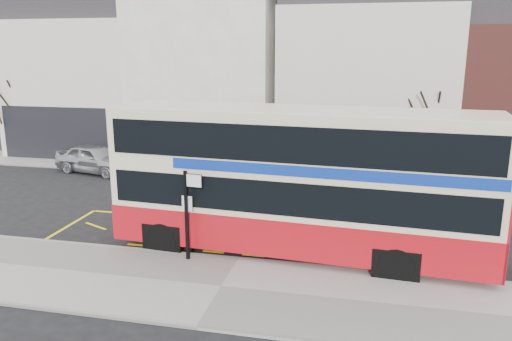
% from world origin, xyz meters
% --- Properties ---
extents(ground, '(120.00, 120.00, 0.00)m').
position_xyz_m(ground, '(0.00, 0.00, 0.00)').
color(ground, black).
rests_on(ground, ground).
extents(pavement, '(40.00, 4.00, 0.15)m').
position_xyz_m(pavement, '(0.00, -2.30, 0.07)').
color(pavement, '#9B9893').
rests_on(pavement, ground).
extents(kerb, '(40.00, 0.15, 0.15)m').
position_xyz_m(kerb, '(0.00, -0.38, 0.07)').
color(kerb, gray).
rests_on(kerb, ground).
extents(far_pavement, '(50.00, 3.00, 0.15)m').
position_xyz_m(far_pavement, '(0.00, 11.00, 0.07)').
color(far_pavement, '#9B9893').
rests_on(far_pavement, ground).
extents(road_markings, '(14.00, 3.40, 0.01)m').
position_xyz_m(road_markings, '(0.00, 1.60, 0.01)').
color(road_markings, yellow).
rests_on(road_markings, ground).
extents(terrace_far_left, '(8.00, 8.01, 10.80)m').
position_xyz_m(terrace_far_left, '(-13.50, 14.99, 4.82)').
color(terrace_far_left, silver).
rests_on(terrace_far_left, ground).
extents(terrace_left, '(8.00, 8.01, 11.80)m').
position_xyz_m(terrace_left, '(-5.50, 14.99, 5.32)').
color(terrace_left, white).
rests_on(terrace_left, ground).
extents(terrace_green_shop, '(9.00, 8.01, 11.30)m').
position_xyz_m(terrace_green_shop, '(3.50, 14.99, 5.07)').
color(terrace_green_shop, silver).
rests_on(terrace_green_shop, ground).
extents(double_decker_bus, '(11.82, 3.51, 4.66)m').
position_xyz_m(double_decker_bus, '(1.70, 0.65, 2.45)').
color(double_decker_bus, beige).
rests_on(double_decker_bus, ground).
extents(bus_stop_post, '(0.69, 0.15, 2.78)m').
position_xyz_m(bus_stop_post, '(-1.44, -0.78, 1.83)').
color(bus_stop_post, black).
rests_on(bus_stop_post, pavement).
extents(car_silver, '(4.72, 2.74, 1.51)m').
position_xyz_m(car_silver, '(-10.28, 9.10, 0.76)').
color(car_silver, '#AAABAF').
rests_on(car_silver, ground).
extents(car_grey, '(3.87, 1.50, 1.26)m').
position_xyz_m(car_grey, '(-1.58, 9.46, 0.63)').
color(car_grey, '#3B3F42').
rests_on(car_grey, ground).
extents(street_tree_left, '(2.77, 2.77, 5.99)m').
position_xyz_m(street_tree_left, '(-17.17, 11.51, 4.09)').
color(street_tree_left, black).
rests_on(street_tree_left, ground).
extents(street_tree_right, '(2.65, 2.65, 5.72)m').
position_xyz_m(street_tree_right, '(6.28, 11.40, 3.90)').
color(street_tree_right, black).
rests_on(street_tree_right, ground).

